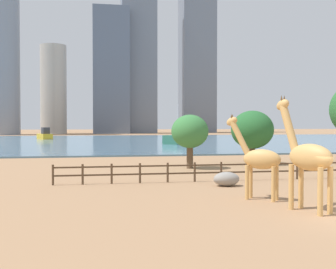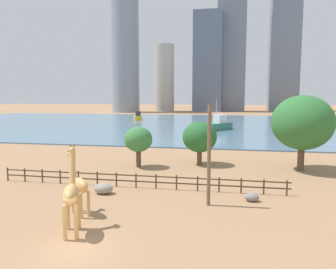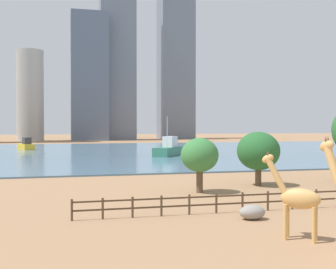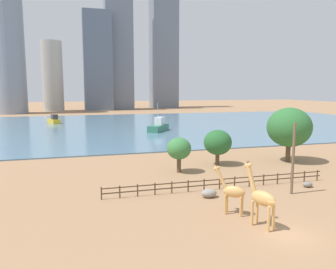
{
  "view_description": "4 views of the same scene",
  "coord_description": "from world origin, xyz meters",
  "px_view_note": "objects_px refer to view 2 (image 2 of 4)",
  "views": [
    {
      "loc": [
        -10.44,
        -15.24,
        3.87
      ],
      "look_at": [
        -3.27,
        25.39,
        2.82
      ],
      "focal_mm": 45.0,
      "sensor_mm": 36.0,
      "label": 1
    },
    {
      "loc": [
        7.95,
        -15.46,
        8.19
      ],
      "look_at": [
        0.43,
        24.31,
        3.36
      ],
      "focal_mm": 35.0,
      "sensor_mm": 36.0,
      "label": 2
    },
    {
      "loc": [
        -13.42,
        -13.7,
        5.68
      ],
      "look_at": [
        -1.6,
        34.1,
        4.68
      ],
      "focal_mm": 45.0,
      "sensor_mm": 36.0,
      "label": 3
    },
    {
      "loc": [
        -15.1,
        -20.19,
        11.0
      ],
      "look_at": [
        -1.66,
        27.76,
        4.06
      ],
      "focal_mm": 35.0,
      "sensor_mm": 36.0,
      "label": 4
    }
  ],
  "objects_px": {
    "utility_pole": "(209,156)",
    "tree_center_broad": "(200,137)",
    "boat_sailboat": "(138,117)",
    "giraffe_companion": "(79,185)",
    "boulder_by_pole": "(252,197)",
    "tree_left_large": "(138,140)",
    "boat_ferry": "(218,125)",
    "giraffe_tall": "(71,194)",
    "tree_right_tall": "(303,123)",
    "boulder_near_fence": "(103,189)"
  },
  "relations": [
    {
      "from": "boulder_by_pole",
      "to": "tree_left_large",
      "type": "bearing_deg",
      "value": 139.62
    },
    {
      "from": "tree_left_large",
      "to": "boat_sailboat",
      "type": "bearing_deg",
      "value": 105.99
    },
    {
      "from": "giraffe_tall",
      "to": "tree_right_tall",
      "type": "xyz_separation_m",
      "value": [
        16.9,
        20.08,
        2.83
      ]
    },
    {
      "from": "giraffe_tall",
      "to": "boulder_by_pole",
      "type": "bearing_deg",
      "value": -74.68
    },
    {
      "from": "boat_sailboat",
      "to": "giraffe_companion",
      "type": "bearing_deg",
      "value": 172.79
    },
    {
      "from": "giraffe_tall",
      "to": "utility_pole",
      "type": "bearing_deg",
      "value": -70.72
    },
    {
      "from": "giraffe_tall",
      "to": "tree_center_broad",
      "type": "bearing_deg",
      "value": -36.24
    },
    {
      "from": "giraffe_tall",
      "to": "utility_pole",
      "type": "height_order",
      "value": "utility_pole"
    },
    {
      "from": "giraffe_tall",
      "to": "boulder_by_pole",
      "type": "distance_m",
      "value": 13.77
    },
    {
      "from": "tree_left_large",
      "to": "giraffe_companion",
      "type": "bearing_deg",
      "value": -89.71
    },
    {
      "from": "utility_pole",
      "to": "boulder_by_pole",
      "type": "distance_m",
      "value": 5.0
    },
    {
      "from": "giraffe_companion",
      "to": "utility_pole",
      "type": "xyz_separation_m",
      "value": [
        8.69,
        3.46,
        1.69
      ]
    },
    {
      "from": "giraffe_tall",
      "to": "tree_center_broad",
      "type": "distance_m",
      "value": 21.81
    },
    {
      "from": "tree_center_broad",
      "to": "boat_ferry",
      "type": "bearing_deg",
      "value": 88.88
    },
    {
      "from": "tree_left_large",
      "to": "boat_sailboat",
      "type": "height_order",
      "value": "tree_left_large"
    },
    {
      "from": "boulder_near_fence",
      "to": "boulder_by_pole",
      "type": "distance_m",
      "value": 12.12
    },
    {
      "from": "utility_pole",
      "to": "tree_right_tall",
      "type": "height_order",
      "value": "tree_right_tall"
    },
    {
      "from": "boulder_near_fence",
      "to": "tree_center_broad",
      "type": "distance_m",
      "value": 15.15
    },
    {
      "from": "utility_pole",
      "to": "tree_left_large",
      "type": "relative_size",
      "value": 1.62
    },
    {
      "from": "tree_left_large",
      "to": "boat_ferry",
      "type": "xyz_separation_m",
      "value": [
        7.51,
        41.16,
        -1.76
      ]
    },
    {
      "from": "boulder_by_pole",
      "to": "boulder_near_fence",
      "type": "bearing_deg",
      "value": -178.73
    },
    {
      "from": "giraffe_companion",
      "to": "boat_ferry",
      "type": "relative_size",
      "value": 0.53
    },
    {
      "from": "boat_sailboat",
      "to": "tree_left_large",
      "type": "bearing_deg",
      "value": 175.51
    },
    {
      "from": "tree_center_broad",
      "to": "giraffe_tall",
      "type": "bearing_deg",
      "value": -105.07
    },
    {
      "from": "giraffe_tall",
      "to": "boat_sailboat",
      "type": "height_order",
      "value": "giraffe_tall"
    },
    {
      "from": "boat_ferry",
      "to": "giraffe_companion",
      "type": "bearing_deg",
      "value": 28.14
    },
    {
      "from": "boat_ferry",
      "to": "tree_center_broad",
      "type": "bearing_deg",
      "value": 34.52
    },
    {
      "from": "giraffe_tall",
      "to": "boat_ferry",
      "type": "relative_size",
      "value": 0.63
    },
    {
      "from": "boulder_near_fence",
      "to": "boat_ferry",
      "type": "distance_m",
      "value": 52.22
    },
    {
      "from": "tree_left_large",
      "to": "giraffe_tall",
      "type": "bearing_deg",
      "value": -86.6
    },
    {
      "from": "giraffe_companion",
      "to": "boulder_by_pole",
      "type": "xyz_separation_m",
      "value": [
        11.95,
        5.02,
        -1.76
      ]
    },
    {
      "from": "tree_center_broad",
      "to": "boat_sailboat",
      "type": "xyz_separation_m",
      "value": [
        -26.58,
        66.44,
        -2.13
      ]
    },
    {
      "from": "giraffe_tall",
      "to": "boulder_near_fence",
      "type": "distance_m",
      "value": 8.16
    },
    {
      "from": "tree_center_broad",
      "to": "boat_sailboat",
      "type": "height_order",
      "value": "tree_center_broad"
    },
    {
      "from": "boulder_by_pole",
      "to": "boat_sailboat",
      "type": "bearing_deg",
      "value": 111.86
    },
    {
      "from": "utility_pole",
      "to": "giraffe_companion",
      "type": "bearing_deg",
      "value": -158.27
    },
    {
      "from": "giraffe_tall",
      "to": "boulder_near_fence",
      "type": "height_order",
      "value": "giraffe_tall"
    },
    {
      "from": "boulder_near_fence",
      "to": "tree_left_large",
      "type": "xyz_separation_m",
      "value": [
        0.09,
        10.5,
        2.74
      ]
    },
    {
      "from": "tree_left_large",
      "to": "boulder_by_pole",
      "type": "bearing_deg",
      "value": -40.38
    },
    {
      "from": "boulder_near_fence",
      "to": "tree_right_tall",
      "type": "relative_size",
      "value": 0.2
    },
    {
      "from": "giraffe_companion",
      "to": "boat_sailboat",
      "type": "xyz_separation_m",
      "value": [
        -19.9,
        84.41,
        -0.92
      ]
    },
    {
      "from": "boulder_near_fence",
      "to": "boat_ferry",
      "type": "bearing_deg",
      "value": 81.64
    },
    {
      "from": "tree_left_large",
      "to": "boat_ferry",
      "type": "distance_m",
      "value": 41.88
    },
    {
      "from": "boulder_by_pole",
      "to": "tree_right_tall",
      "type": "relative_size",
      "value": 0.14
    },
    {
      "from": "giraffe_companion",
      "to": "boulder_near_fence",
      "type": "height_order",
      "value": "giraffe_companion"
    },
    {
      "from": "boulder_by_pole",
      "to": "boat_sailboat",
      "type": "xyz_separation_m",
      "value": [
        -31.85,
        79.39,
        0.84
      ]
    },
    {
      "from": "tree_left_large",
      "to": "tree_right_tall",
      "type": "bearing_deg",
      "value": 5.57
    },
    {
      "from": "utility_pole",
      "to": "tree_center_broad",
      "type": "relative_size",
      "value": 1.47
    },
    {
      "from": "giraffe_companion",
      "to": "boulder_near_fence",
      "type": "bearing_deg",
      "value": -47.35
    },
    {
      "from": "tree_right_tall",
      "to": "boat_sailboat",
      "type": "relative_size",
      "value": 1.21
    }
  ]
}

